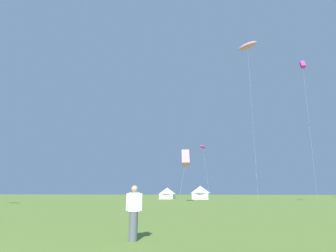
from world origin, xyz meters
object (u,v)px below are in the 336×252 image
(kite_pink_parafoil, at_px, (247,46))
(person_spectator, at_px, (134,213))
(festival_tent_right, at_px, (200,192))
(kite_pink_box, at_px, (186,158))
(festival_tent_left, at_px, (167,193))
(kite_magenta_parafoil, at_px, (203,147))
(kite_magenta_box, at_px, (303,65))

(kite_pink_parafoil, bearing_deg, person_spectator, -104.35)
(kite_pink_parafoil, relative_size, festival_tent_right, 6.89)
(kite_pink_box, height_order, kite_pink_parafoil, kite_pink_parafoil)
(kite_pink_box, relative_size, festival_tent_right, 1.90)
(festival_tent_left, bearing_deg, festival_tent_right, 0.00)
(kite_magenta_parafoil, distance_m, person_spectator, 53.15)
(kite_magenta_parafoil, distance_m, festival_tent_left, 14.30)
(festival_tent_left, bearing_deg, kite_magenta_parafoil, -2.32)
(kite_magenta_parafoil, xyz_separation_m, person_spectator, (0.93, -51.85, -11.68))
(kite_pink_box, distance_m, person_spectator, 35.70)
(kite_pink_box, height_order, person_spectator, kite_pink_box)
(kite_pink_box, height_order, kite_magenta_box, kite_magenta_box)
(kite_pink_parafoil, xyz_separation_m, festival_tent_right, (-12.13, 12.11, -30.30))
(kite_pink_box, distance_m, kite_magenta_box, 30.92)
(kite_pink_box, distance_m, festival_tent_left, 19.60)
(kite_pink_parafoil, relative_size, person_spectator, 18.90)
(kite_magenta_parafoil, relative_size, festival_tent_left, 3.13)
(kite_pink_parafoil, height_order, festival_tent_left, kite_pink_parafoil)
(kite_pink_box, bearing_deg, kite_magenta_box, 13.79)
(kite_magenta_parafoil, distance_m, festival_tent_right, 10.86)
(kite_magenta_box, height_order, person_spectator, kite_magenta_box)
(person_spectator, bearing_deg, festival_tent_left, 100.87)
(kite_magenta_box, xyz_separation_m, kite_pink_parafoil, (-10.38, -0.63, 5.41))
(kite_magenta_parafoil, xyz_separation_m, festival_tent_left, (-9.09, 0.37, -11.03))
(person_spectator, relative_size, festival_tent_left, 0.42)
(kite_pink_parafoil, distance_m, festival_tent_right, 34.81)
(kite_pink_parafoil, height_order, person_spectator, kite_pink_parafoil)
(kite_magenta_box, distance_m, festival_tent_right, 35.47)
(kite_magenta_parafoil, xyz_separation_m, kite_pink_parafoil, (11.19, -11.74, 19.48))
(kite_magenta_box, relative_size, festival_tent_left, 6.63)
(kite_magenta_parafoil, bearing_deg, kite_pink_parafoil, -46.36)
(kite_magenta_parafoil, bearing_deg, person_spectator, -88.97)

